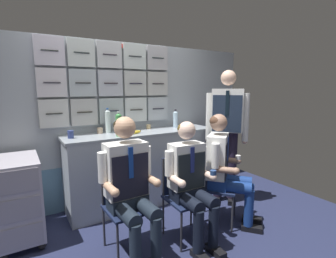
{
  "coord_description": "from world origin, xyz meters",
  "views": [
    {
      "loc": [
        -1.21,
        -1.9,
        1.55
      ],
      "look_at": [
        0.17,
        0.37,
        1.12
      ],
      "focal_mm": 26.96,
      "sensor_mm": 36.0,
      "label": 1
    }
  ],
  "objects": [
    {
      "name": "crew_member_center",
      "position": [
        0.22,
        0.01,
        0.67
      ],
      "size": [
        0.48,
        0.6,
        1.23
      ],
      "color": "black",
      "rests_on": "ground"
    },
    {
      "name": "service_trolley",
      "position": [
        -1.25,
        0.92,
        0.46
      ],
      "size": [
        0.4,
        0.65,
        0.86
      ],
      "color": "black",
      "rests_on": "ground"
    },
    {
      "name": "galley_counter",
      "position": [
        0.21,
        1.09,
        0.49
      ],
      "size": [
        2.03,
        0.53,
        0.98
      ],
      "color": "#A1AAB3",
      "rests_on": "ground"
    },
    {
      "name": "crew_member_left",
      "position": [
        -0.37,
        0.15,
        0.72
      ],
      "size": [
        0.52,
        0.65,
        1.3
      ],
      "color": "black",
      "rests_on": "ground"
    },
    {
      "name": "coffee_cup_spare",
      "position": [
        -0.31,
        1.25,
        1.02
      ],
      "size": [
        0.07,
        0.07,
        0.07
      ],
      "color": "tan",
      "rests_on": "galley_counter"
    },
    {
      "name": "crew_member_right",
      "position": [
        0.76,
        0.11,
        0.7
      ],
      "size": [
        0.64,
        0.68,
        1.27
      ],
      "color": "black",
      "rests_on": "ground"
    },
    {
      "name": "crew_member_standing",
      "position": [
        1.18,
        0.52,
        1.08
      ],
      "size": [
        0.44,
        0.44,
        1.78
      ],
      "color": "black",
      "rests_on": "ground"
    },
    {
      "name": "folding_chair_center",
      "position": [
        0.23,
        0.18,
        0.51
      ],
      "size": [
        0.41,
        0.42,
        0.83
      ],
      "color": "#2D2D33",
      "rests_on": "ground"
    },
    {
      "name": "galley_bulkhead",
      "position": [
        -0.02,
        1.37,
        1.12
      ],
      "size": [
        4.2,
        0.14,
        2.15
      ],
      "color": "#A3ACB6",
      "rests_on": "ground"
    },
    {
      "name": "water_bottle_short",
      "position": [
        -0.17,
        0.95,
        1.12
      ],
      "size": [
        0.07,
        0.07,
        0.3
      ],
      "color": "#48A051",
      "rests_on": "galley_counter"
    },
    {
      "name": "water_bottle_blue_cap",
      "position": [
        -0.21,
        1.22,
        1.13
      ],
      "size": [
        0.07,
        0.07,
        0.32
      ],
      "color": "silver",
      "rests_on": "galley_counter"
    },
    {
      "name": "espresso_cup_small",
      "position": [
        0.39,
        1.26,
        1.01
      ],
      "size": [
        0.06,
        0.06,
        0.06
      ],
      "color": "tan",
      "rests_on": "galley_counter"
    },
    {
      "name": "coffee_cup_white",
      "position": [
        -0.69,
        1.1,
        1.03
      ],
      "size": [
        0.07,
        0.07,
        0.09
      ],
      "color": "navy",
      "rests_on": "galley_counter"
    },
    {
      "name": "water_bottle_clear",
      "position": [
        0.78,
        1.17,
        1.1
      ],
      "size": [
        0.07,
        0.07,
        0.26
      ],
      "color": "silver",
      "rests_on": "galley_counter"
    },
    {
      "name": "paper_cup_blue",
      "position": [
        -0.09,
        1.16,
        1.02
      ],
      "size": [
        0.06,
        0.06,
        0.07
      ],
      "color": "navy",
      "rests_on": "galley_counter"
    },
    {
      "name": "folding_chair_right",
      "position": [
        0.66,
        0.23,
        0.51
      ],
      "size": [
        0.56,
        0.56,
        0.83
      ],
      "color": "#2D2D33",
      "rests_on": "ground"
    },
    {
      "name": "snack_banana",
      "position": [
        0.08,
        0.99,
        1.0
      ],
      "size": [
        0.17,
        0.1,
        0.04
      ],
      "color": "yellow",
      "rests_on": "galley_counter"
    },
    {
      "name": "folding_chair_left",
      "position": [
        -0.38,
        0.3,
        0.51
      ],
      "size": [
        0.41,
        0.42,
        0.83
      ],
      "color": "#2D2D33",
      "rests_on": "ground"
    },
    {
      "name": "ground",
      "position": [
        0.0,
        0.0,
        -0.02
      ],
      "size": [
        4.8,
        4.8,
        0.04
      ],
      "primitive_type": "cube",
      "color": "#232847"
    }
  ]
}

